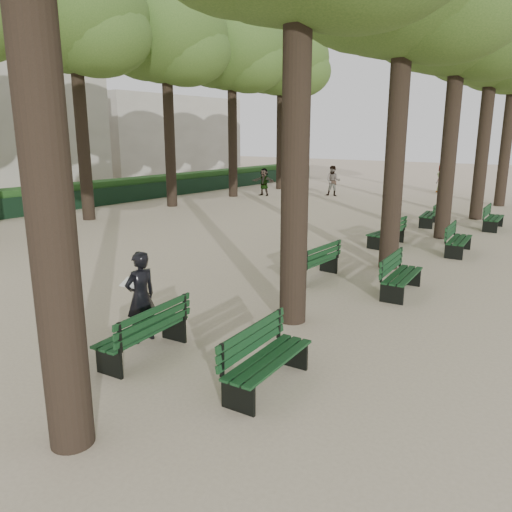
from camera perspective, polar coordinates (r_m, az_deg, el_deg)
The scene contains 22 objects.
ground at distance 8.92m, azimuth -14.89°, elevation -10.74°, with size 120.00×120.00×0.00m, color beige.
tree_central_3 at distance 19.08m, azimuth 22.51°, elevation 25.04°, with size 6.00×6.00×9.95m.
tree_central_4 at distance 23.85m, azimuth 25.68°, elevation 22.29°, with size 6.00×6.00×9.95m.
tree_far_2 at distance 22.99m, azimuth -20.21°, elevation 24.39°, with size 6.00×6.00×10.45m.
tree_far_3 at distance 26.15m, azimuth -10.31°, elevation 23.60°, with size 6.00×6.00×10.45m.
tree_far_4 at distance 29.81m, azimuth -2.80°, elevation 22.56°, with size 6.00×6.00×10.45m.
tree_far_5 at distance 33.82m, azimuth 2.92°, elevation 21.52°, with size 6.00×6.00×10.45m.
bench_left_0 at distance 8.63m, azimuth -12.70°, elevation -9.48°, with size 0.76×1.85×0.92m.
bench_left_1 at distance 12.85m, azimuth 6.58°, elevation -1.43°, with size 0.61×1.81×0.92m.
bench_left_2 at distance 17.12m, azimuth 14.63°, elevation 2.07°, with size 0.73×1.84×0.92m.
bench_left_3 at distance 21.36m, azimuth 19.19°, elevation 4.03°, with size 0.81×1.86×0.92m.
bench_right_0 at distance 7.49m, azimuth 1.37°, elevation -12.91°, with size 0.70×1.84×0.92m.
bench_right_1 at distance 12.06m, azimuth 16.29°, elevation -2.93°, with size 0.74×1.85×0.92m.
bench_right_2 at distance 16.62m, azimuth 22.12°, elevation 1.15°, with size 0.74×1.85×0.92m.
bench_right_3 at distance 21.45m, azimuth 25.48°, elevation 3.49°, with size 0.68×1.83×0.92m.
man_with_map at distance 9.07m, azimuth -13.04°, elevation -4.57°, with size 0.64×0.70×1.66m.
pedestrian_a at distance 30.06m, azimuth 8.81°, elevation 8.47°, with size 0.86×0.36×1.78m, color #262628.
pedestrian_d at distance 33.67m, azimuth 20.49°, elevation 8.38°, with size 0.89×0.37×1.83m, color #262628.
pedestrian_e at distance 29.99m, azimuth 0.92°, elevation 8.47°, with size 1.50×0.32×1.62m, color #262628.
fence at distance 26.93m, azimuth -17.15°, elevation 6.47°, with size 0.08×42.00×0.90m, color black.
hedge at distance 27.47m, azimuth -18.06°, elevation 6.85°, with size 1.20×42.00×1.20m, color #1B4718.
building_far at distance 52.72m, azimuth -12.67°, elevation 13.41°, with size 12.00×16.00×7.00m, color #B7B2A3.
Camera 1 is at (6.43, -4.99, 3.65)m, focal length 35.00 mm.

